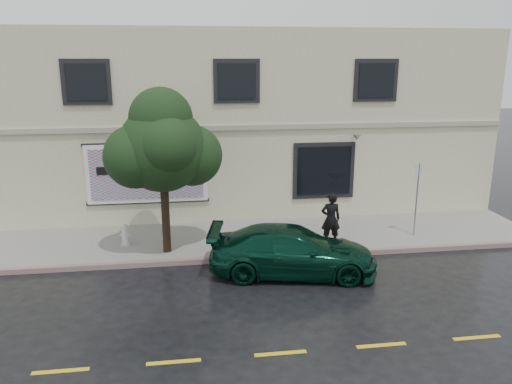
{
  "coord_description": "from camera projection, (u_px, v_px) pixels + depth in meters",
  "views": [
    {
      "loc": [
        -1.78,
        -12.5,
        5.95
      ],
      "look_at": [
        0.28,
        2.2,
        1.97
      ],
      "focal_mm": 35.0,
      "sensor_mm": 36.0,
      "label": 1
    }
  ],
  "objects": [
    {
      "name": "billboard",
      "position": [
        147.0,
        173.0,
        17.48
      ],
      "size": [
        4.3,
        0.16,
        2.2
      ],
      "color": "white",
      "rests_on": "ground"
    },
    {
      "name": "sidewalk",
      "position": [
        243.0,
        238.0,
        16.83
      ],
      "size": [
        20.0,
        3.5,
        0.15
      ],
      "primitive_type": "cube",
      "color": "gray",
      "rests_on": "ground"
    },
    {
      "name": "road_marking",
      "position": [
        280.0,
        353.0,
        10.39
      ],
      "size": [
        19.0,
        0.12,
        0.01
      ],
      "primitive_type": "cube",
      "color": "gold",
      "rests_on": "ground"
    },
    {
      "name": "sign_pole",
      "position": [
        417.0,
        192.0,
        16.59
      ],
      "size": [
        0.3,
        0.09,
        2.48
      ],
      "rotation": [
        0.0,
        0.0,
        0.24
      ],
      "color": "#94989C",
      "rests_on": "sidewalk"
    },
    {
      "name": "curb",
      "position": [
        250.0,
        258.0,
        15.15
      ],
      "size": [
        20.0,
        0.18,
        0.16
      ],
      "primitive_type": "cube",
      "color": "slate",
      "rests_on": "ground"
    },
    {
      "name": "car",
      "position": [
        293.0,
        251.0,
        14.11
      ],
      "size": [
        5.0,
        2.88,
        1.37
      ],
      "primitive_type": "imported",
      "rotation": [
        0.0,
        0.0,
        1.39
      ],
      "color": "#072E1F",
      "rests_on": "ground"
    },
    {
      "name": "street_tree",
      "position": [
        162.0,
        149.0,
        14.68
      ],
      "size": [
        2.59,
        2.59,
        4.54
      ],
      "color": "black",
      "rests_on": "sidewalk"
    },
    {
      "name": "building",
      "position": [
        228.0,
        117.0,
        21.44
      ],
      "size": [
        20.0,
        8.12,
        7.0
      ],
      "color": "beige",
      "rests_on": "ground"
    },
    {
      "name": "fire_hydrant",
      "position": [
        125.0,
        235.0,
        15.96
      ],
      "size": [
        0.29,
        0.27,
        0.71
      ],
      "rotation": [
        0.0,
        0.0,
        0.16
      ],
      "color": "beige",
      "rests_on": "sidewalk"
    },
    {
      "name": "pedestrian",
      "position": [
        331.0,
        219.0,
        15.86
      ],
      "size": [
        0.64,
        0.44,
        1.72
      ],
      "primitive_type": "imported",
      "rotation": [
        0.0,
        0.0,
        3.1
      ],
      "color": "black",
      "rests_on": "sidewalk"
    },
    {
      "name": "umbrella",
      "position": [
        332.0,
        182.0,
        15.55
      ],
      "size": [
        1.19,
        1.19,
        0.7
      ],
      "primitive_type": "imported",
      "rotation": [
        0.0,
        0.0,
        -0.31
      ],
      "color": "black",
      "rests_on": "pedestrian"
    },
    {
      "name": "ground",
      "position": [
        257.0,
        282.0,
        13.74
      ],
      "size": [
        90.0,
        90.0,
        0.0
      ],
      "primitive_type": "plane",
      "color": "black",
      "rests_on": "ground"
    }
  ]
}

